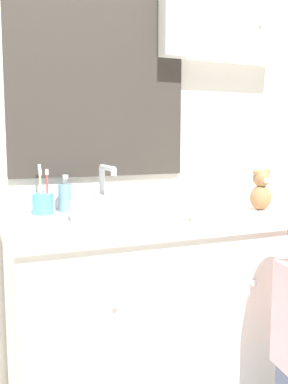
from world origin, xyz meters
name	(u,v)px	position (x,y,z in m)	size (l,w,h in m)	color
wall_back	(135,89)	(0.02, 0.62, 1.29)	(3.20, 0.18, 2.50)	silver
vanity_counter	(157,312)	(0.00, 0.32, 0.39)	(1.16, 0.55, 0.78)	silver
sink_basin	(118,208)	(-0.17, 0.31, 0.82)	(0.34, 0.40, 0.19)	silver
toothbrush_holder	(43,203)	(-0.41, 0.52, 0.83)	(0.08, 0.08, 0.19)	#4C93C6
soap_dispenser	(65,197)	(-0.32, 0.53, 0.84)	(0.05, 0.05, 0.15)	#6B93B2
teddy_bear	(261,191)	(0.45, 0.28, 0.86)	(0.09, 0.08, 0.17)	#9E7047
drinking_cup	(202,211)	(0.09, 0.14, 0.82)	(0.08, 0.08, 0.08)	silver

